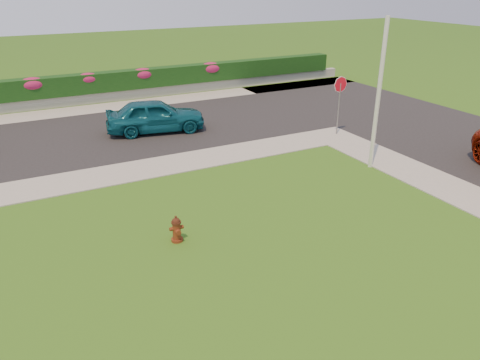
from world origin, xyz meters
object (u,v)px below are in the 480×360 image
fire_hydrant (177,229)px  utility_pole (378,96)px  sedan_teal (155,116)px  stop_sign (340,91)px

fire_hydrant → utility_pole: (8.65, 1.82, 2.43)m
sedan_teal → stop_sign: 8.61m
fire_hydrant → utility_pole: 9.17m
sedan_teal → stop_sign: size_ratio=1.66×
sedan_teal → fire_hydrant: bearing=175.9°
fire_hydrant → stop_sign: (10.02, 5.67, 1.68)m
utility_pole → sedan_teal: bearing=126.6°
fire_hydrant → sedan_teal: size_ratio=0.17×
sedan_teal → utility_pole: (6.01, -8.09, 1.98)m
sedan_teal → stop_sign: stop_sign is taller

